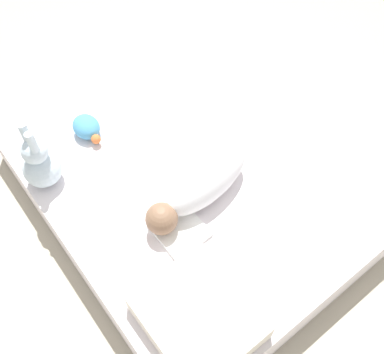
{
  "coord_description": "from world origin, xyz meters",
  "views": [
    {
      "loc": [
        0.88,
        -0.61,
        1.69
      ],
      "look_at": [
        0.07,
        0.02,
        0.26
      ],
      "focal_mm": 42.0,
      "sensor_mm": 36.0,
      "label": 1
    }
  ],
  "objects_px": {
    "swaddled_baby": "(201,184)",
    "pillow": "(198,317)",
    "bunny_plush": "(40,164)",
    "turtle_plush": "(87,127)"
  },
  "relations": [
    {
      "from": "swaddled_baby",
      "to": "pillow",
      "type": "bearing_deg",
      "value": 43.07
    },
    {
      "from": "swaddled_baby",
      "to": "bunny_plush",
      "type": "xyz_separation_m",
      "value": [
        -0.45,
        -0.44,
        0.02
      ]
    },
    {
      "from": "swaddled_baby",
      "to": "turtle_plush",
      "type": "xyz_separation_m",
      "value": [
        -0.56,
        -0.18,
        -0.04
      ]
    },
    {
      "from": "swaddled_baby",
      "to": "pillow",
      "type": "height_order",
      "value": "swaddled_baby"
    },
    {
      "from": "pillow",
      "to": "bunny_plush",
      "type": "distance_m",
      "value": 0.84
    },
    {
      "from": "pillow",
      "to": "bunny_plush",
      "type": "height_order",
      "value": "bunny_plush"
    },
    {
      "from": "pillow",
      "to": "bunny_plush",
      "type": "relative_size",
      "value": 1.2
    },
    {
      "from": "pillow",
      "to": "bunny_plush",
      "type": "bearing_deg",
      "value": -171.27
    },
    {
      "from": "swaddled_baby",
      "to": "turtle_plush",
      "type": "height_order",
      "value": "swaddled_baby"
    },
    {
      "from": "pillow",
      "to": "turtle_plush",
      "type": "xyz_separation_m",
      "value": [
        -0.94,
        0.13,
        -0.01
      ]
    }
  ]
}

